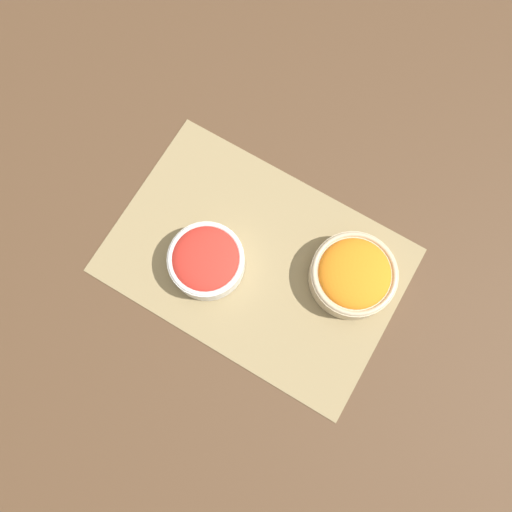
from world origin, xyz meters
The scene contains 4 objects.
ground_plane centered at (0.00, 0.00, 0.00)m, with size 3.00×3.00×0.00m, color #513823.
placemat centered at (0.00, 0.00, 0.00)m, with size 0.55×0.37×0.00m.
tomato_bowl centered at (0.07, 0.05, 0.04)m, with size 0.14×0.14×0.06m.
carrot_bowl centered at (-0.17, -0.06, 0.04)m, with size 0.16×0.16×0.07m.
Camera 1 is at (-0.11, 0.19, 0.93)m, focal length 35.00 mm.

